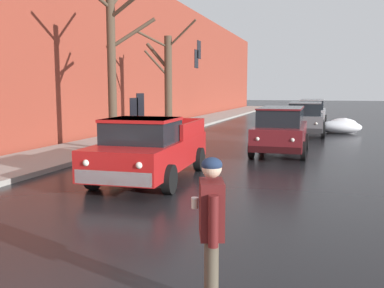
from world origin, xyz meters
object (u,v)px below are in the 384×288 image
(pedestrian_with_coffee, at_px, (211,222))
(pickup_truck_red_approaching_near_lane, at_px, (150,148))
(bare_tree_mid_block, at_px, (167,82))
(suv_grey_parked_kerbside_mid, at_px, (305,117))
(suv_silver_parked_far_down_block, at_px, (312,111))
(suv_maroon_parked_kerbside_close, at_px, (281,128))
(bare_tree_second_along_sidewalk, at_px, (114,61))

(pedestrian_with_coffee, bearing_deg, pickup_truck_red_approaching_near_lane, 118.91)
(bare_tree_mid_block, relative_size, suv_grey_parked_kerbside_mid, 1.34)
(bare_tree_mid_block, height_order, suv_silver_parked_far_down_block, bare_tree_mid_block)
(suv_grey_parked_kerbside_mid, relative_size, pedestrian_with_coffee, 2.53)
(pickup_truck_red_approaching_near_lane, bearing_deg, pedestrian_with_coffee, -61.09)
(suv_grey_parked_kerbside_mid, bearing_deg, bare_tree_mid_block, -155.24)
(suv_maroon_parked_kerbside_close, bearing_deg, pedestrian_with_coffee, -87.56)
(suv_silver_parked_far_down_block, height_order, pedestrian_with_coffee, suv_silver_parked_far_down_block)
(pickup_truck_red_approaching_near_lane, bearing_deg, bare_tree_mid_block, 108.49)
(suv_grey_parked_kerbside_mid, bearing_deg, suv_silver_parked_far_down_block, 89.23)
(bare_tree_second_along_sidewalk, xyz_separation_m, pedestrian_with_coffee, (6.74, -10.43, -2.55))
(suv_grey_parked_kerbside_mid, xyz_separation_m, suv_silver_parked_far_down_block, (0.09, 7.00, -0.00))
(bare_tree_second_along_sidewalk, distance_m, pickup_truck_red_approaching_near_lane, 5.97)
(bare_tree_second_along_sidewalk, height_order, pedestrian_with_coffee, bare_tree_second_along_sidewalk)
(suv_grey_parked_kerbside_mid, height_order, pedestrian_with_coffee, suv_grey_parked_kerbside_mid)
(bare_tree_second_along_sidewalk, relative_size, suv_grey_parked_kerbside_mid, 1.60)
(bare_tree_second_along_sidewalk, relative_size, bare_tree_mid_block, 1.19)
(bare_tree_second_along_sidewalk, distance_m, pedestrian_with_coffee, 12.68)
(suv_grey_parked_kerbside_mid, xyz_separation_m, pedestrian_with_coffee, (-0.03, -19.65, 0.05))
(bare_tree_second_along_sidewalk, xyz_separation_m, bare_tree_mid_block, (-0.13, 6.03, -0.70))
(bare_tree_mid_block, height_order, pickup_truck_red_approaching_near_lane, bare_tree_mid_block)
(pickup_truck_red_approaching_near_lane, distance_m, pedestrian_with_coffee, 7.15)
(bare_tree_mid_block, height_order, pedestrian_with_coffee, bare_tree_mid_block)
(pickup_truck_red_approaching_near_lane, xyz_separation_m, suv_maroon_parked_kerbside_close, (2.93, 6.10, 0.11))
(suv_maroon_parked_kerbside_close, height_order, suv_silver_parked_far_down_block, same)
(suv_silver_parked_far_down_block, bearing_deg, pickup_truck_red_approaching_near_lane, -99.95)
(bare_tree_mid_block, height_order, suv_grey_parked_kerbside_mid, bare_tree_mid_block)
(suv_maroon_parked_kerbside_close, bearing_deg, pickup_truck_red_approaching_near_lane, -115.64)
(suv_grey_parked_kerbside_mid, bearing_deg, suv_maroon_parked_kerbside_close, -94.36)
(pickup_truck_red_approaching_near_lane, bearing_deg, suv_silver_parked_far_down_block, 80.05)
(pickup_truck_red_approaching_near_lane, xyz_separation_m, pedestrian_with_coffee, (3.45, -6.25, 0.15))
(bare_tree_second_along_sidewalk, distance_m, suv_grey_parked_kerbside_mid, 11.73)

